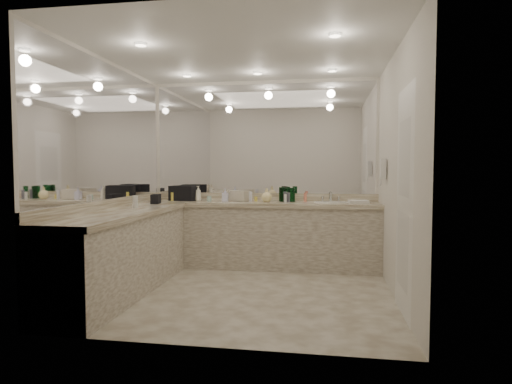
% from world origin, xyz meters
% --- Properties ---
extents(floor, '(3.20, 3.20, 0.00)m').
position_xyz_m(floor, '(0.00, 0.00, 0.00)').
color(floor, beige).
rests_on(floor, ground).
extents(ceiling, '(3.20, 3.20, 0.00)m').
position_xyz_m(ceiling, '(0.00, 0.00, 2.60)').
color(ceiling, white).
rests_on(ceiling, floor).
extents(wall_back, '(3.20, 0.02, 2.60)m').
position_xyz_m(wall_back, '(0.00, 1.50, 1.30)').
color(wall_back, silver).
rests_on(wall_back, floor).
extents(wall_left, '(0.02, 3.00, 2.60)m').
position_xyz_m(wall_left, '(-1.60, 0.00, 1.30)').
color(wall_left, silver).
rests_on(wall_left, floor).
extents(wall_right, '(0.02, 3.00, 2.60)m').
position_xyz_m(wall_right, '(1.60, 0.00, 1.30)').
color(wall_right, silver).
rests_on(wall_right, floor).
extents(vanity_back_base, '(3.20, 0.60, 0.84)m').
position_xyz_m(vanity_back_base, '(0.00, 1.20, 0.42)').
color(vanity_back_base, beige).
rests_on(vanity_back_base, floor).
extents(vanity_back_top, '(3.20, 0.64, 0.06)m').
position_xyz_m(vanity_back_top, '(0.00, 1.19, 0.87)').
color(vanity_back_top, beige).
rests_on(vanity_back_top, vanity_back_base).
extents(vanity_left_base, '(0.60, 2.40, 0.84)m').
position_xyz_m(vanity_left_base, '(-1.30, -0.30, 0.42)').
color(vanity_left_base, beige).
rests_on(vanity_left_base, floor).
extents(vanity_left_top, '(0.64, 2.42, 0.06)m').
position_xyz_m(vanity_left_top, '(-1.29, -0.30, 0.87)').
color(vanity_left_top, beige).
rests_on(vanity_left_top, vanity_left_base).
extents(backsplash_back, '(3.20, 0.04, 0.10)m').
position_xyz_m(backsplash_back, '(0.00, 1.48, 0.95)').
color(backsplash_back, beige).
rests_on(backsplash_back, vanity_back_top).
extents(backsplash_left, '(0.04, 3.00, 0.10)m').
position_xyz_m(backsplash_left, '(-1.58, 0.00, 0.95)').
color(backsplash_left, beige).
rests_on(backsplash_left, vanity_left_top).
extents(mirror_back, '(3.12, 0.01, 1.55)m').
position_xyz_m(mirror_back, '(0.00, 1.49, 1.77)').
color(mirror_back, white).
rests_on(mirror_back, wall_back).
extents(mirror_left, '(0.01, 2.92, 1.55)m').
position_xyz_m(mirror_left, '(-1.59, 0.00, 1.77)').
color(mirror_left, white).
rests_on(mirror_left, wall_left).
extents(sink, '(0.44, 0.44, 0.03)m').
position_xyz_m(sink, '(0.95, 1.20, 0.90)').
color(sink, white).
rests_on(sink, vanity_back_top).
extents(faucet, '(0.24, 0.16, 0.14)m').
position_xyz_m(faucet, '(0.95, 1.41, 0.97)').
color(faucet, silver).
rests_on(faucet, vanity_back_top).
extents(wall_phone, '(0.06, 0.10, 0.24)m').
position_xyz_m(wall_phone, '(1.56, 0.70, 1.35)').
color(wall_phone, white).
rests_on(wall_phone, wall_right).
extents(door, '(0.02, 0.82, 2.10)m').
position_xyz_m(door, '(1.59, -0.50, 1.05)').
color(door, white).
rests_on(door, wall_right).
extents(black_toiletry_bag, '(0.42, 0.31, 0.22)m').
position_xyz_m(black_toiletry_bag, '(-1.11, 1.25, 1.01)').
color(black_toiletry_bag, black).
rests_on(black_toiletry_bag, vanity_back_top).
extents(black_bag_spill, '(0.14, 0.23, 0.12)m').
position_xyz_m(black_bag_spill, '(-1.30, 0.69, 0.96)').
color(black_bag_spill, black).
rests_on(black_bag_spill, vanity_left_top).
extents(cream_cosmetic_case, '(0.28, 0.23, 0.14)m').
position_xyz_m(cream_cosmetic_case, '(-0.31, 1.27, 0.97)').
color(cream_cosmetic_case, beige).
rests_on(cream_cosmetic_case, vanity_back_top).
extents(hand_towel, '(0.27, 0.20, 0.04)m').
position_xyz_m(hand_towel, '(1.30, 1.12, 0.92)').
color(hand_towel, white).
rests_on(hand_towel, vanity_back_top).
extents(lotion_left, '(0.06, 0.06, 0.14)m').
position_xyz_m(lotion_left, '(-1.30, 0.07, 0.97)').
color(lotion_left, white).
rests_on(lotion_left, vanity_left_top).
extents(soap_bottle_a, '(0.11, 0.11, 0.21)m').
position_xyz_m(soap_bottle_a, '(-0.87, 1.17, 1.01)').
color(soap_bottle_a, white).
rests_on(soap_bottle_a, vanity_back_top).
extents(soap_bottle_b, '(0.08, 0.08, 0.18)m').
position_xyz_m(soap_bottle_b, '(-0.49, 1.16, 0.99)').
color(soap_bottle_b, silver).
rests_on(soap_bottle_b, vanity_back_top).
extents(soap_bottle_c, '(0.19, 0.19, 0.19)m').
position_xyz_m(soap_bottle_c, '(0.09, 1.18, 0.99)').
color(soap_bottle_c, '#F8E59D').
rests_on(soap_bottle_c, vanity_back_top).
extents(green_bottle_0, '(0.06, 0.06, 0.19)m').
position_xyz_m(green_bottle_0, '(0.34, 1.31, 0.99)').
color(green_bottle_0, '#0B4D1B').
rests_on(green_bottle_0, vanity_back_top).
extents(green_bottle_1, '(0.07, 0.07, 0.19)m').
position_xyz_m(green_bottle_1, '(0.30, 1.27, 1.00)').
color(green_bottle_1, '#0B4D1B').
rests_on(green_bottle_1, vanity_back_top).
extents(green_bottle_2, '(0.07, 0.07, 0.19)m').
position_xyz_m(green_bottle_2, '(0.44, 1.25, 1.00)').
color(green_bottle_2, '#0B4D1B').
rests_on(green_bottle_2, vanity_back_top).
extents(green_bottle_3, '(0.06, 0.06, 0.19)m').
position_xyz_m(green_bottle_3, '(0.28, 1.31, 1.00)').
color(green_bottle_3, '#0B4D1B').
rests_on(green_bottle_3, vanity_back_top).
extents(amenity_bottle_0, '(0.05, 0.05, 0.14)m').
position_xyz_m(amenity_bottle_0, '(-0.14, 1.20, 0.97)').
color(amenity_bottle_0, silver).
rests_on(amenity_bottle_0, vanity_back_top).
extents(amenity_bottle_1, '(0.06, 0.06, 0.07)m').
position_xyz_m(amenity_bottle_1, '(-0.71, 1.13, 0.94)').
color(amenity_bottle_1, silver).
rests_on(amenity_bottle_1, vanity_back_top).
extents(amenity_bottle_2, '(0.04, 0.04, 0.11)m').
position_xyz_m(amenity_bottle_2, '(0.35, 1.15, 0.95)').
color(amenity_bottle_2, white).
rests_on(amenity_bottle_2, vanity_back_top).
extents(amenity_bottle_3, '(0.04, 0.04, 0.08)m').
position_xyz_m(amenity_bottle_3, '(-1.12, 1.35, 0.94)').
color(amenity_bottle_3, silver).
rests_on(amenity_bottle_3, vanity_back_top).
extents(amenity_bottle_4, '(0.04, 0.04, 0.12)m').
position_xyz_m(amenity_bottle_4, '(0.61, 1.28, 0.96)').
color(amenity_bottle_4, '#E57F66').
rests_on(amenity_bottle_4, vanity_back_top).
extents(amenity_bottle_5, '(0.05, 0.05, 0.13)m').
position_xyz_m(amenity_bottle_5, '(0.39, 1.13, 0.97)').
color(amenity_bottle_5, '#3F3F4C').
rests_on(amenity_bottle_5, vanity_back_top).
extents(amenity_bottle_6, '(0.04, 0.04, 0.12)m').
position_xyz_m(amenity_bottle_6, '(-1.25, 1.17, 0.96)').
color(amenity_bottle_6, '#F2D84C').
rests_on(amenity_bottle_6, vanity_back_top).
extents(amenity_bottle_7, '(0.04, 0.04, 0.06)m').
position_xyz_m(amenity_bottle_7, '(-0.07, 1.24, 0.93)').
color(amenity_bottle_7, '#F2D84C').
rests_on(amenity_bottle_7, vanity_back_top).
extents(amenity_bottle_8, '(0.06, 0.06, 0.14)m').
position_xyz_m(amenity_bottle_8, '(0.34, 1.25, 0.97)').
color(amenity_bottle_8, '#3F3F4C').
rests_on(amenity_bottle_8, vanity_back_top).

